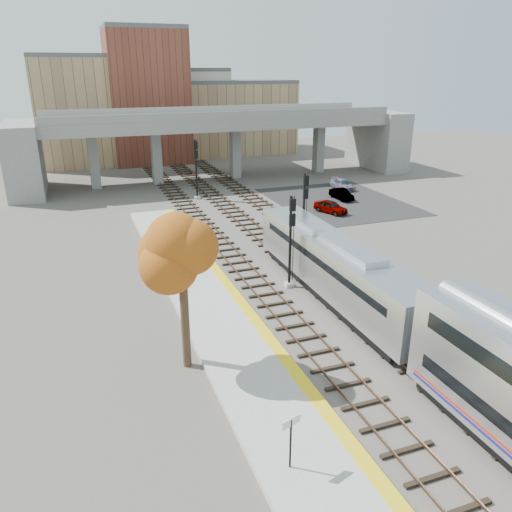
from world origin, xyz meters
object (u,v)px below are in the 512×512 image
object	(u,v)px
car_a	(331,207)
car_b	(342,194)
locomotive	(335,266)
car_c	(343,184)
signal_mast_mid	(304,214)
signal_mast_far	(196,170)
signal_mast_near	(291,244)
tree	(181,253)

from	to	relation	value
car_a	car_b	bearing A→B (deg)	28.46
locomotive	car_a	distance (m)	21.20
locomotive	car_c	xyz separation A→B (m)	(16.57, 28.09, -1.63)
car_a	signal_mast_mid	bearing A→B (deg)	-150.48
signal_mast_far	car_c	distance (m)	18.95
signal_mast_mid	car_b	xyz separation A→B (m)	(11.77, 14.29, -2.55)
locomotive	signal_mast_near	distance (m)	3.51
signal_mast_far	tree	size ratio (longest dim) A/B	0.82
signal_mast_mid	car_c	size ratio (longest dim) A/B	1.58
car_a	signal_mast_far	bearing A→B (deg)	115.87
signal_mast_near	signal_mast_far	distance (m)	27.09
tree	car_a	size ratio (longest dim) A/B	2.17
tree	car_b	distance (m)	38.02
signal_mast_near	signal_mast_far	bearing A→B (deg)	90.00
signal_mast_near	car_c	size ratio (longest dim) A/B	1.58
locomotive	signal_mast_mid	distance (m)	9.39
signal_mast_mid	signal_mast_far	xyz separation A→B (m)	(-4.10, 20.62, 0.22)
tree	car_a	bearing A→B (deg)	48.10
locomotive	signal_mast_near	world-z (taller)	signal_mast_near
signal_mast_far	car_b	distance (m)	17.31
signal_mast_mid	tree	world-z (taller)	tree
signal_mast_far	tree	world-z (taller)	tree
locomotive	car_c	world-z (taller)	locomotive
tree	car_a	world-z (taller)	tree
signal_mast_near	car_b	size ratio (longest dim) A/B	1.74
locomotive	car_b	bearing A→B (deg)	59.54
tree	car_b	xyz separation A→B (m)	(24.97, 28.11, -5.63)
signal_mast_near	car_b	world-z (taller)	signal_mast_near
signal_mast_near	car_a	size ratio (longest dim) A/B	1.69
signal_mast_far	car_a	bearing A→B (deg)	-42.77
tree	car_a	distance (m)	31.96
locomotive	signal_mast_mid	world-z (taller)	signal_mast_mid
signal_mast_far	car_a	distance (m)	16.45
locomotive	car_c	bearing A→B (deg)	59.46
signal_mast_far	car_c	world-z (taller)	signal_mast_far
locomotive	car_a	size ratio (longest dim) A/B	4.86
locomotive	car_c	size ratio (longest dim) A/B	4.54
locomotive	car_a	bearing A→B (deg)	62.36
signal_mast_near	car_c	bearing A→B (deg)	53.71
locomotive	signal_mast_near	size ratio (longest dim) A/B	2.87
signal_mast_far	car_b	bearing A→B (deg)	-21.74
locomotive	signal_mast_mid	size ratio (longest dim) A/B	2.87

